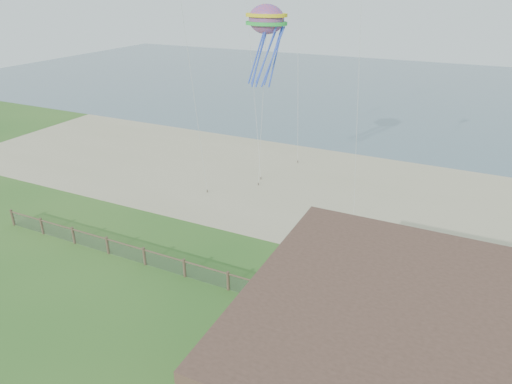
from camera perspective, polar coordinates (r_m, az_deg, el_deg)
ground at (r=23.39m, az=-11.04°, el=-19.84°), size 160.00×160.00×0.00m
sand_beach at (r=39.97m, az=7.67°, el=0.47°), size 72.00×20.00×0.02m
ocean at (r=81.26m, az=17.89°, el=11.96°), size 160.00×68.00×0.02m
chainlink_fence at (r=26.83m, az=-3.50°, el=-11.14°), size 36.20×0.20×1.25m
motel_deck at (r=24.06m, az=25.30°, el=-19.89°), size 15.00×2.00×0.50m
octopus_kite at (r=33.46m, az=1.28°, el=18.06°), size 3.47×2.85×6.21m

